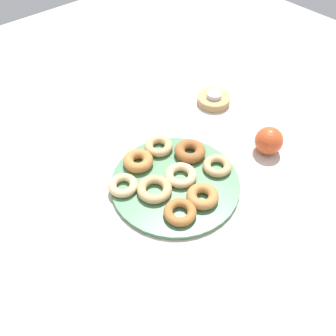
# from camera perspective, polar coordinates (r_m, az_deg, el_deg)

# --- Properties ---
(ground_plane) EXTENTS (2.40, 2.40, 0.00)m
(ground_plane) POSITION_cam_1_polar(r_m,az_deg,el_deg) (0.99, 1.13, -2.65)
(ground_plane) COLOR beige
(donut_plate) EXTENTS (0.35, 0.35, 0.01)m
(donut_plate) POSITION_cam_1_polar(r_m,az_deg,el_deg) (0.99, 1.14, -2.40)
(donut_plate) COLOR #4C7F56
(donut_plate) RESTS_ON ground_plane
(donut_0) EXTENTS (0.11, 0.11, 0.02)m
(donut_0) POSITION_cam_1_polar(r_m,az_deg,el_deg) (0.98, 2.17, -1.27)
(donut_0) COLOR #EABC84
(donut_0) RESTS_ON donut_plate
(donut_1) EXTENTS (0.12, 0.12, 0.03)m
(donut_1) POSITION_cam_1_polar(r_m,az_deg,el_deg) (1.04, 3.46, 2.64)
(donut_1) COLOR #995B2D
(donut_1) RESTS_ON donut_plate
(donut_2) EXTENTS (0.12, 0.12, 0.02)m
(donut_2) POSITION_cam_1_polar(r_m,az_deg,el_deg) (0.95, -2.13, -3.34)
(donut_2) COLOR tan
(donut_2) RESTS_ON donut_plate
(donut_3) EXTENTS (0.11, 0.11, 0.02)m
(donut_3) POSITION_cam_1_polar(r_m,az_deg,el_deg) (0.91, 1.90, -6.92)
(donut_3) COLOR #AD6B33
(donut_3) RESTS_ON donut_plate
(donut_4) EXTENTS (0.09, 0.09, 0.03)m
(donut_4) POSITION_cam_1_polar(r_m,az_deg,el_deg) (0.94, 5.42, -4.42)
(donut_4) COLOR #BC7A3D
(donut_4) RESTS_ON donut_plate
(donut_5) EXTENTS (0.10, 0.10, 0.03)m
(donut_5) POSITION_cam_1_polar(r_m,az_deg,el_deg) (1.02, -4.69, 1.13)
(donut_5) COLOR #BC7A3D
(donut_5) RESTS_ON donut_plate
(donut_6) EXTENTS (0.11, 0.11, 0.02)m
(donut_6) POSITION_cam_1_polar(r_m,az_deg,el_deg) (1.02, 7.70, 0.34)
(donut_6) COLOR tan
(donut_6) RESTS_ON donut_plate
(donut_7) EXTENTS (0.12, 0.12, 0.02)m
(donut_7) POSITION_cam_1_polar(r_m,az_deg,el_deg) (1.06, -1.46, 3.44)
(donut_7) COLOR tan
(donut_7) RESTS_ON donut_plate
(donut_8) EXTENTS (0.11, 0.11, 0.02)m
(donut_8) POSITION_cam_1_polar(r_m,az_deg,el_deg) (0.97, -7.04, -2.70)
(donut_8) COLOR #EABC84
(donut_8) RESTS_ON donut_plate
(candle_holder) EXTENTS (0.11, 0.11, 0.03)m
(candle_holder) POSITION_cam_1_polar(r_m,az_deg,el_deg) (1.26, 7.14, 10.55)
(candle_holder) COLOR tan
(candle_holder) RESTS_ON ground_plane
(tealight) EXTENTS (0.05, 0.05, 0.01)m
(tealight) POSITION_cam_1_polar(r_m,az_deg,el_deg) (1.25, 7.23, 11.30)
(tealight) COLOR silver
(tealight) RESTS_ON candle_holder
(apple) EXTENTS (0.08, 0.08, 0.08)m
(apple) POSITION_cam_1_polar(r_m,az_deg,el_deg) (1.09, 15.51, 4.16)
(apple) COLOR #CC4C23
(apple) RESTS_ON ground_plane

